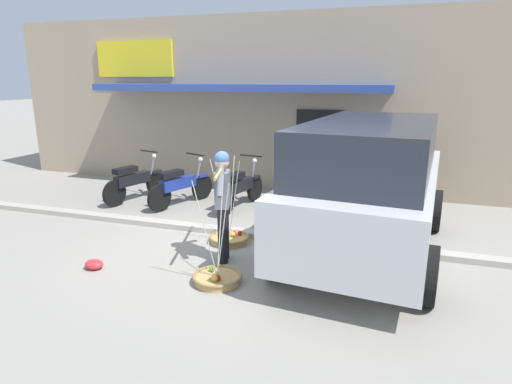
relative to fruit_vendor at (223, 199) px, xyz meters
name	(u,v)px	position (x,y,z in m)	size (l,w,h in m)	color
ground_plane	(210,248)	(-0.41, 0.40, -0.98)	(90.00, 90.00, 0.00)	gray
sidewalk_curb	(226,231)	(-0.41, 1.10, -0.93)	(20.00, 0.24, 0.10)	#AEA89C
fruit_vendor	(223,199)	(0.00, 0.00, 0.00)	(0.43, 1.45, 1.70)	black
fruit_basket_left_side	(229,238)	(-0.19, 0.72, -0.90)	(0.68, 0.68, 1.45)	tan
fruit_basket_right_side	(217,277)	(0.19, -0.72, -0.90)	(0.68, 0.68, 1.45)	tan
motorcycle_nearest_shop	(135,181)	(-3.19, 2.50, -0.52)	(0.65, 1.78, 1.09)	black
motorcycle_second_in_row	(180,185)	(-2.02, 2.46, -0.52)	(0.77, 1.73, 1.09)	black
motorcycle_third_in_row	(240,188)	(-0.70, 2.66, -0.52)	(0.56, 1.80, 1.09)	black
parked_truck	(370,183)	(2.04, 1.05, 0.15)	(2.51, 4.96, 2.10)	silver
storefront_building	(270,99)	(-1.31, 6.97, 1.13)	(13.00, 6.00, 4.20)	tan
plastic_litter_bag	(94,264)	(-1.69, -0.88, -0.91)	(0.28, 0.22, 0.14)	red
wooden_crate	(336,206)	(1.32, 2.89, -0.82)	(0.44, 0.36, 0.32)	olive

